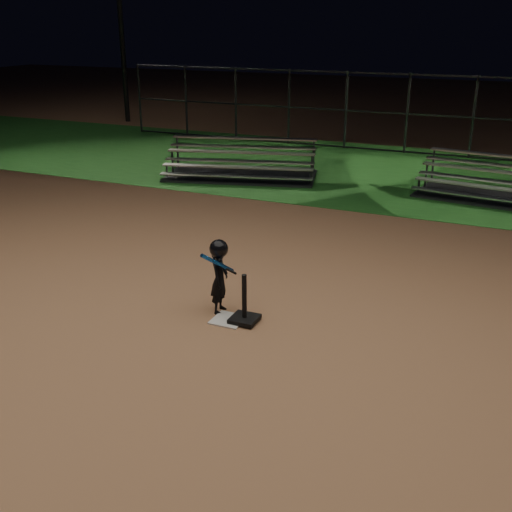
{
  "coord_description": "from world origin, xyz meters",
  "views": [
    {
      "loc": [
        3.59,
        -7.25,
        4.1
      ],
      "look_at": [
        0.0,
        1.0,
        0.65
      ],
      "focal_mm": 43.74,
      "sensor_mm": 36.0,
      "label": 1
    }
  ],
  "objects": [
    {
      "name": "home_plate",
      "position": [
        0.0,
        0.0,
        0.01
      ],
      "size": [
        0.45,
        0.45,
        0.02
      ],
      "primitive_type": "cube",
      "color": "beige",
      "rests_on": "ground"
    },
    {
      "name": "ground",
      "position": [
        0.0,
        0.0,
        0.0
      ],
      "size": [
        80.0,
        80.0,
        0.0
      ],
      "primitive_type": "plane",
      "color": "#9F6C48",
      "rests_on": "ground"
    },
    {
      "name": "bleacher_right",
      "position": [
        3.23,
        8.37,
        0.2
      ],
      "size": [
        4.15,
        2.44,
        0.96
      ],
      "rotation": [
        0.0,
        0.0,
        -0.14
      ],
      "color": "silver",
      "rests_on": "ground"
    },
    {
      "name": "grass_strip",
      "position": [
        0.0,
        10.0,
        0.01
      ],
      "size": [
        60.0,
        8.0,
        0.01
      ],
      "primitive_type": "cube",
      "color": "#1D571C",
      "rests_on": "ground"
    },
    {
      "name": "batting_tee",
      "position": [
        0.23,
        0.05,
        0.15
      ],
      "size": [
        0.38,
        0.38,
        0.72
      ],
      "color": "black",
      "rests_on": "home_plate"
    },
    {
      "name": "bleacher_left",
      "position": [
        -3.47,
        7.93,
        0.2
      ],
      "size": [
        4.4,
        2.91,
        0.99
      ],
      "rotation": [
        0.0,
        0.0,
        0.25
      ],
      "color": "#A7A7AB",
      "rests_on": "ground"
    },
    {
      "name": "child_batter",
      "position": [
        -0.25,
        0.22,
        0.6
      ],
      "size": [
        0.41,
        0.62,
        1.13
      ],
      "rotation": [
        0.0,
        0.0,
        1.7
      ],
      "color": "black",
      "rests_on": "ground"
    },
    {
      "name": "backstop_fence",
      "position": [
        0.0,
        13.0,
        1.25
      ],
      "size": [
        20.08,
        0.08,
        2.5
      ],
      "color": "#38383D",
      "rests_on": "ground"
    }
  ]
}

